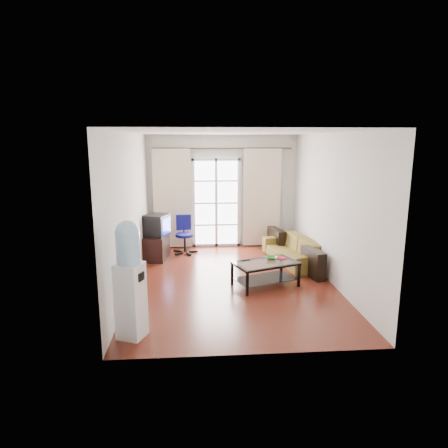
% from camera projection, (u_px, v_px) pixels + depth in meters
% --- Properties ---
extents(floor, '(5.20, 5.20, 0.00)m').
position_uv_depth(floor, '(232.00, 281.00, 7.41)').
color(floor, maroon).
rests_on(floor, ground).
extents(ceiling, '(5.20, 5.20, 0.00)m').
position_uv_depth(ceiling, '(233.00, 132.00, 6.86)').
color(ceiling, white).
rests_on(ceiling, wall_back).
extents(wall_back, '(3.60, 0.02, 2.70)m').
position_uv_depth(wall_back, '(222.00, 191.00, 9.67)').
color(wall_back, silver).
rests_on(wall_back, floor).
extents(wall_front, '(3.60, 0.02, 2.70)m').
position_uv_depth(wall_front, '(255.00, 248.00, 4.60)').
color(wall_front, silver).
rests_on(wall_front, floor).
extents(wall_left, '(0.02, 5.20, 2.70)m').
position_uv_depth(wall_left, '(131.00, 211.00, 7.00)').
color(wall_left, silver).
rests_on(wall_left, floor).
extents(wall_right, '(0.02, 5.20, 2.70)m').
position_uv_depth(wall_right, '(331.00, 208.00, 7.27)').
color(wall_right, silver).
rests_on(wall_right, floor).
extents(french_door, '(1.16, 0.06, 2.15)m').
position_uv_depth(french_door, '(216.00, 203.00, 9.66)').
color(french_door, white).
rests_on(french_door, wall_back).
extents(curtain_rod, '(3.30, 0.04, 0.04)m').
position_uv_depth(curtain_rod, '(222.00, 148.00, 9.36)').
color(curtain_rod, '#4C3F2D').
rests_on(curtain_rod, wall_back).
extents(curtain_left, '(0.90, 0.07, 2.35)m').
position_uv_depth(curtain_left, '(172.00, 199.00, 9.50)').
color(curtain_left, beige).
rests_on(curtain_left, curtain_rod).
extents(curtain_right, '(0.90, 0.07, 2.35)m').
position_uv_depth(curtain_right, '(262.00, 198.00, 9.66)').
color(curtain_right, beige).
rests_on(curtain_right, curtain_rod).
extents(radiator, '(0.64, 0.12, 0.64)m').
position_uv_depth(radiator, '(255.00, 233.00, 9.84)').
color(radiator, '#98999B').
rests_on(radiator, floor).
extents(sofa, '(2.09, 1.36, 0.54)m').
position_uv_depth(sofa, '(293.00, 250.00, 8.51)').
color(sofa, brown).
rests_on(sofa, floor).
extents(coffee_table, '(1.26, 0.98, 0.45)m').
position_uv_depth(coffee_table, '(265.00, 271.00, 7.11)').
color(coffee_table, silver).
rests_on(coffee_table, floor).
extents(bowl, '(0.27, 0.27, 0.05)m').
position_uv_depth(bowl, '(271.00, 258.00, 7.22)').
color(bowl, '#338E4F').
rests_on(bowl, coffee_table).
extents(book, '(0.37, 0.37, 0.02)m').
position_uv_depth(book, '(278.00, 259.00, 7.23)').
color(book, '#9A2813').
rests_on(book, coffee_table).
extents(remote, '(0.16, 0.08, 0.02)m').
position_uv_depth(remote, '(246.00, 260.00, 7.19)').
color(remote, black).
rests_on(remote, coffee_table).
extents(tv_stand, '(0.58, 0.77, 0.52)m').
position_uv_depth(tv_stand, '(156.00, 248.00, 8.75)').
color(tv_stand, black).
rests_on(tv_stand, floor).
extents(crt_tv, '(0.63, 0.64, 0.47)m').
position_uv_depth(crt_tv, '(155.00, 225.00, 8.70)').
color(crt_tv, black).
rests_on(crt_tv, tv_stand).
extents(task_chair, '(0.67, 0.67, 0.87)m').
position_uv_depth(task_chair, '(185.00, 242.00, 9.23)').
color(task_chair, black).
rests_on(task_chair, floor).
extents(water_cooler, '(0.42, 0.42, 1.58)m').
position_uv_depth(water_cooler, '(130.00, 278.00, 5.15)').
color(water_cooler, white).
rests_on(water_cooler, floor).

